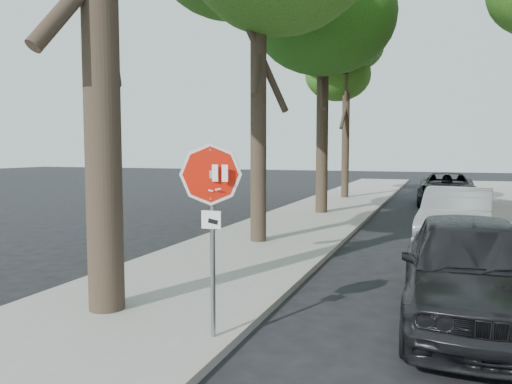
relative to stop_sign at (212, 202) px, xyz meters
The scene contains 10 objects.
ground 2.07m from the stop_sign, ahead, with size 120.00×120.00×0.00m, color black.
sidewalk_left 12.31m from the stop_sign, 98.51° to the left, with size 4.00×55.00×0.12m, color gray.
curb_left 12.17m from the stop_sign, 88.81° to the left, with size 0.12×55.00×0.13m, color #9E9384.
curb_right 13.03m from the stop_sign, 68.86° to the left, with size 0.12×55.00×0.13m, color #9E9384.
stop_sign is the anchor object (origin of this frame).
tree_mid_b 15.48m from the stop_sign, 96.95° to the left, with size 5.88×5.46×10.36m.
tree_far 21.88m from the stop_sign, 95.46° to the left, with size 5.29×4.91×9.33m.
car_a 4.09m from the stop_sign, 33.18° to the left, with size 1.99×4.95×1.69m, color black.
car_b 9.25m from the stop_sign, 68.94° to the left, with size 1.71×4.90×1.61m, color #9D9FA4.
car_d 20.17m from the stop_sign, 80.97° to the left, with size 2.63×5.71×1.59m, color black.
Camera 1 is at (2.12, -5.96, 2.63)m, focal length 35.00 mm.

